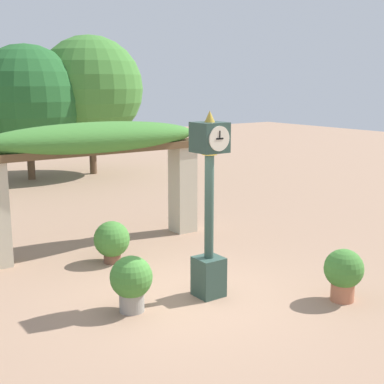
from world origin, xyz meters
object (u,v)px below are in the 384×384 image
Objects in this scene: potted_plant_near_left at (344,272)px; potted_plant_far_left at (131,281)px; pedestal_clock at (209,210)px; potted_plant_near_right at (112,240)px.

potted_plant_near_left is 3.55m from potted_plant_far_left.
pedestal_clock is 2.49m from potted_plant_near_left.
potted_plant_near_right is at bearing 119.66° from potted_plant_near_left.
pedestal_clock is 2.81m from potted_plant_near_right.
potted_plant_far_left is (-3.13, 1.69, 0.01)m from potted_plant_near_left.
potted_plant_near_left is at bearing -40.67° from pedestal_clock.
potted_plant_near_left is 0.98× the size of potted_plant_far_left.
potted_plant_near_right is at bearing 70.34° from potted_plant_far_left.
potted_plant_near_left is (1.73, -1.48, -1.02)m from pedestal_clock.
potted_plant_near_right is (-0.57, 2.54, -1.06)m from pedestal_clock.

